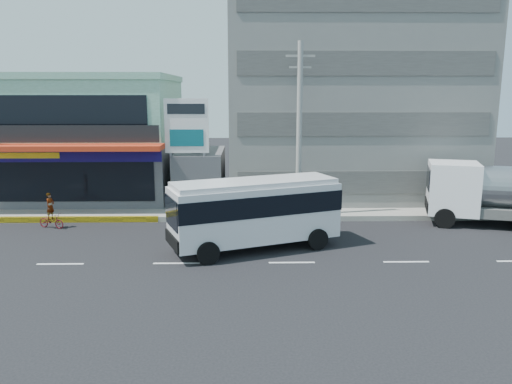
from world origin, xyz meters
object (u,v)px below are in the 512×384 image
at_px(shop_building, 86,140).
at_px(concrete_building, 345,96).
at_px(minibus, 255,208).
at_px(satellite_dish, 199,151).
at_px(utility_pole_near, 299,131).
at_px(tanker_truck, 505,193).
at_px(sedan, 246,222).
at_px(motorcycle_rider, 51,217).
at_px(billboard, 187,132).

xyz_separation_m(shop_building, concrete_building, (18.00, 1.05, 3.00)).
xyz_separation_m(shop_building, minibus, (11.42, -11.94, -2.03)).
xyz_separation_m(satellite_dish, utility_pole_near, (6.00, -3.60, 1.57)).
relative_size(concrete_building, tanker_truck, 1.76).
bearing_deg(concrete_building, minibus, -116.84).
bearing_deg(tanker_truck, shop_building, 162.07).
bearing_deg(utility_pole_near, satellite_dish, 149.04).
xyz_separation_m(concrete_building, sedan, (-7.00, -10.69, -6.30)).
bearing_deg(minibus, motorcycle_rider, 160.72).
height_order(billboard, minibus, billboard).
height_order(shop_building, utility_pole_near, utility_pole_near).
xyz_separation_m(billboard, minibus, (3.92, -7.19, -2.96)).
relative_size(shop_building, motorcycle_rider, 6.35).
bearing_deg(shop_building, concrete_building, 3.35).
height_order(billboard, tanker_truck, billboard).
bearing_deg(shop_building, satellite_dish, -20.21).
relative_size(shop_building, concrete_building, 0.77).
relative_size(utility_pole_near, tanker_truck, 1.10).
bearing_deg(sedan, tanker_truck, -96.64).
distance_m(concrete_building, minibus, 15.41).
xyz_separation_m(utility_pole_near, minibus, (-2.58, -5.39, -3.19)).
bearing_deg(tanker_truck, sedan, -173.95).
height_order(concrete_building, billboard, concrete_building).
xyz_separation_m(minibus, tanker_truck, (13.73, 3.80, -0.12)).
bearing_deg(minibus, concrete_building, 63.16).
relative_size(shop_building, sedan, 3.03).
relative_size(shop_building, utility_pole_near, 1.24).
bearing_deg(shop_building, sedan, -41.22).
bearing_deg(tanker_truck, concrete_building, 127.88).
bearing_deg(tanker_truck, billboard, 169.12).
relative_size(sedan, tanker_truck, 0.45).
xyz_separation_m(billboard, sedan, (3.50, -4.89, -4.23)).
bearing_deg(sedan, shop_building, 36.10).
xyz_separation_m(shop_building, utility_pole_near, (14.00, -6.55, 1.15)).
bearing_deg(satellite_dish, tanker_truck, -16.84).
bearing_deg(satellite_dish, motorcycle_rider, -145.78).
distance_m(shop_building, satellite_dish, 8.54).
relative_size(minibus, tanker_truck, 0.91).
relative_size(shop_building, minibus, 1.51).
height_order(tanker_truck, motorcycle_rider, tanker_truck).
bearing_deg(tanker_truck, motorcycle_rider, 179.90).
relative_size(satellite_dish, billboard, 0.22).
distance_m(satellite_dish, utility_pole_near, 7.17).
distance_m(billboard, minibus, 8.71).
relative_size(satellite_dish, minibus, 0.18).
bearing_deg(sedan, utility_pole_near, -56.84).
bearing_deg(tanker_truck, satellite_dish, 163.16).
bearing_deg(satellite_dish, sedan, -65.85).
relative_size(utility_pole_near, minibus, 1.21).
xyz_separation_m(billboard, motorcycle_rider, (-7.07, -3.35, -4.28)).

